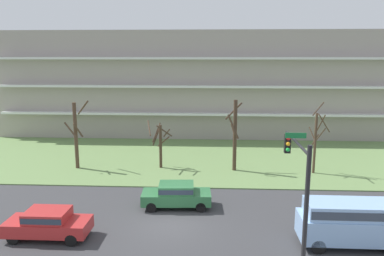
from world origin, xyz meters
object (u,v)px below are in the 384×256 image
at_px(sedan_red_near_left, 48,223).
at_px(tree_center, 235,134).
at_px(tree_far_left, 76,134).
at_px(sedan_green_center_right, 176,194).
at_px(tree_right, 316,139).
at_px(van_blue_center_left, 351,220).
at_px(traffic_signal_mast, 298,186).
at_px(tree_left, 160,142).

bearing_deg(sedan_red_near_left, tree_center, 49.88).
bearing_deg(tree_far_left, sedan_red_near_left, -77.20).
bearing_deg(sedan_green_center_right, tree_right, -148.21).
height_order(van_blue_center_left, traffic_signal_mast, traffic_signal_mast).
xyz_separation_m(van_blue_center_left, traffic_signal_mast, (-3.51, -3.17, 2.92)).
bearing_deg(van_blue_center_left, traffic_signal_mast, -137.64).
xyz_separation_m(tree_left, tree_right, (12.89, -0.85, 0.61)).
height_order(tree_left, tree_right, tree_right).
height_order(tree_left, van_blue_center_left, tree_left).
height_order(tree_far_left, tree_center, tree_center).
bearing_deg(sedan_green_center_right, sedan_red_near_left, 31.63).
relative_size(sedan_red_near_left, traffic_signal_mast, 0.69).
distance_m(sedan_red_near_left, sedan_green_center_right, 7.86).
relative_size(tree_center, traffic_signal_mast, 0.95).
height_order(tree_far_left, van_blue_center_left, tree_far_left).
bearing_deg(tree_right, van_blue_center_left, -96.40).
height_order(tree_left, sedan_red_near_left, tree_left).
distance_m(sedan_red_near_left, traffic_signal_mast, 13.15).
height_order(sedan_green_center_right, traffic_signal_mast, traffic_signal_mast).
height_order(tree_center, sedan_red_near_left, tree_center).
distance_m(tree_left, traffic_signal_mast, 18.04).
xyz_separation_m(tree_center, van_blue_center_left, (5.23, -12.44, -1.81)).
bearing_deg(tree_left, tree_far_left, -175.77).
distance_m(van_blue_center_left, sedan_green_center_right, 10.39).
relative_size(tree_far_left, tree_left, 1.43).
relative_size(tree_center, tree_right, 1.02).
bearing_deg(traffic_signal_mast, tree_right, 72.25).
relative_size(tree_far_left, tree_center, 0.98).
distance_m(tree_right, sedan_green_center_right, 13.24).
xyz_separation_m(tree_left, traffic_signal_mast, (8.03, -16.03, 2.00)).
distance_m(tree_center, traffic_signal_mast, 15.75).
bearing_deg(tree_right, tree_far_left, 179.07).
relative_size(van_blue_center_left, traffic_signal_mast, 0.82).
bearing_deg(sedan_green_center_right, tree_left, -78.59).
height_order(tree_right, sedan_red_near_left, tree_right).
bearing_deg(sedan_red_near_left, van_blue_center_left, 0.24).
distance_m(tree_left, van_blue_center_left, 17.31).
height_order(tree_left, tree_center, tree_center).
relative_size(tree_far_left, traffic_signal_mast, 0.93).
bearing_deg(traffic_signal_mast, sedan_red_near_left, 165.54).
relative_size(sedan_red_near_left, sedan_green_center_right, 0.98).
xyz_separation_m(tree_center, sedan_green_center_right, (-4.13, -7.94, -2.33)).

